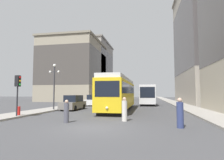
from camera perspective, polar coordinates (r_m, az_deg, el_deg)
The scene contains 17 objects.
ground_plane at distance 11.45m, azimuth -5.90°, elevation -14.35°, with size 200.00×200.00×0.00m, color #424244.
sidewalk_left at distance 52.22m, azimuth -2.34°, elevation -6.26°, with size 2.84×120.00×0.15m, color gray.
sidewalk_right at distance 51.12m, azimuth 17.17°, elevation -6.13°, with size 2.84×120.00×0.15m, color gray.
streetcar at distance 23.29m, azimuth 2.16°, elevation -3.96°, with size 2.69×14.36×3.89m.
transit_bus at distance 35.55m, azimuth 10.40°, elevation -4.19°, with size 3.01×11.66×3.45m.
parked_car_left_near at distance 32.22m, azimuth -5.79°, elevation -6.22°, with size 2.06×4.65×1.82m.
parked_car_left_mid at distance 24.15m, azimuth -11.67°, elevation -6.86°, with size 1.94×4.65×1.82m.
pedestrian_crossing_near at distance 14.05m, azimuth 3.83°, elevation -9.07°, with size 0.40×0.40×1.77m.
pedestrian_crossing_far at distance 13.71m, azimuth -13.67°, elevation -9.43°, with size 0.36×0.36×1.59m.
pedestrian_on_sidewalk at distance 12.01m, azimuth 19.98°, elevation -9.65°, with size 0.40×0.40×1.78m.
traffic_light_near_left at distance 17.90m, azimuth -26.70°, elevation -1.30°, with size 0.47×0.36×3.43m.
lamp_post_left_near at distance 23.71m, azimuth -17.15°, elevation 0.19°, with size 1.41×0.36×5.46m.
lamp_post_left_far at distance 41.27m, azimuth -4.75°, elevation -2.06°, with size 1.41×0.36×5.06m.
fire_hydrant at distance 18.50m, azimuth -26.48°, elevation -8.38°, with size 0.26×0.26×0.75m, color red.
building_left_corner at distance 54.57m, azimuth -11.35°, elevation 2.94°, with size 15.02×18.08×16.87m.
building_left_midblock at distance 65.44m, azimuth -7.05°, elevation 2.91°, with size 14.01×19.06×19.45m.
building_right_corner at distance 43.69m, azimuth 27.07°, elevation 10.98°, with size 10.93×22.40×25.39m.
Camera 1 is at (3.24, -10.79, 2.04)m, focal length 30.08 mm.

